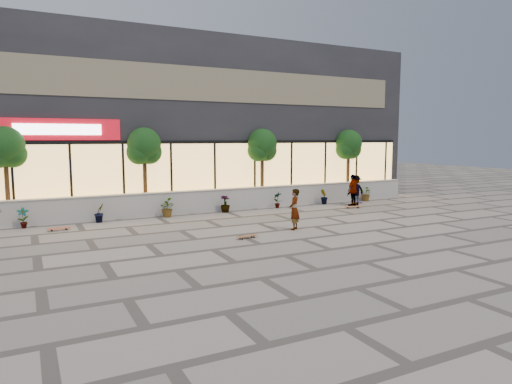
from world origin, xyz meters
name	(u,v)px	position (x,y,z in m)	size (l,w,h in m)	color
ground	(302,239)	(0.00, 0.00, 0.00)	(80.00, 80.00, 0.00)	#A1958B
planter_wall	(223,200)	(0.00, 7.00, 0.52)	(22.00, 0.42, 1.04)	#BCBAB2
retail_building	(185,124)	(0.00, 12.49, 4.25)	(24.00, 9.17, 8.50)	#25252A
shrub_a	(23,218)	(-8.50, 6.45, 0.41)	(0.43, 0.29, 0.81)	#113614
shrub_b	(100,212)	(-5.70, 6.45, 0.41)	(0.45, 0.36, 0.81)	#113614
shrub_c	(166,208)	(-2.90, 6.45, 0.41)	(0.73, 0.63, 0.81)	#113614
shrub_d	(225,204)	(-0.10, 6.45, 0.41)	(0.45, 0.45, 0.81)	#113614
shrub_e	(277,200)	(2.70, 6.45, 0.41)	(0.43, 0.29, 0.81)	#113614
shrub_f	(324,197)	(5.50, 6.45, 0.41)	(0.45, 0.36, 0.81)	#113614
shrub_g	(366,194)	(8.30, 6.45, 0.41)	(0.73, 0.63, 0.81)	#113614
tree_west	(5,150)	(-9.00, 7.70, 2.99)	(1.60, 1.50, 3.92)	#472D19
tree_midwest	(144,148)	(-3.50, 7.70, 2.99)	(1.60, 1.50, 3.92)	#472D19
tree_mideast	(262,147)	(2.50, 7.70, 2.99)	(1.60, 1.50, 3.92)	#472D19
tree_east	(349,146)	(8.00, 7.70, 2.99)	(1.60, 1.50, 3.92)	#472D19
skater_center	(294,209)	(0.62, 1.52, 0.78)	(0.57, 0.37, 1.55)	white
skater_right_near	(353,190)	(6.46, 5.31, 0.81)	(0.95, 0.39, 1.62)	white
skater_right_far	(356,190)	(6.70, 5.41, 0.78)	(1.01, 0.58, 1.56)	maroon
skateboard_center	(247,236)	(-1.63, 0.96, 0.08)	(0.82, 0.33, 0.10)	brown
skateboard_left	(59,228)	(-7.32, 5.38, 0.08)	(0.84, 0.29, 0.10)	#B34721
skateboard_right_near	(353,207)	(5.99, 4.72, 0.08)	(0.85, 0.46, 0.10)	#9F5C34
skateboard_right_far	(357,202)	(7.21, 5.87, 0.08)	(0.86, 0.49, 0.10)	#4B4178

